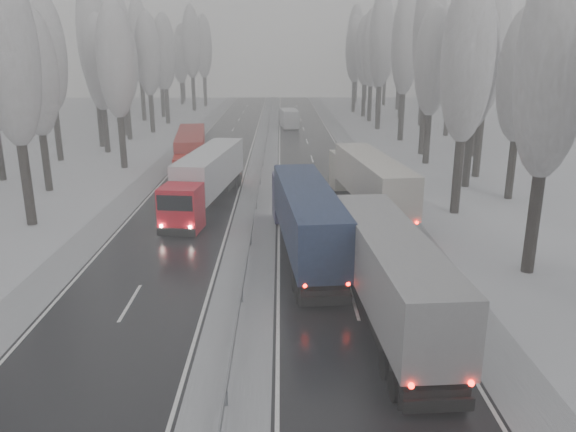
{
  "coord_description": "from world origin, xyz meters",
  "views": [
    {
      "loc": [
        1.85,
        -12.15,
        11.41
      ],
      "look_at": [
        2.25,
        18.87,
        2.2
      ],
      "focal_mm": 35.0,
      "sensor_mm": 36.0,
      "label": 1
    }
  ],
  "objects_px": {
    "truck_blue_box": "(305,213)",
    "truck_cream_box": "(368,178)",
    "truck_grey_tarp": "(384,263)",
    "box_truck_distant": "(289,118)",
    "truck_red_red": "(191,151)",
    "truck_red_white": "(207,175)"
  },
  "relations": [
    {
      "from": "truck_red_red",
      "to": "truck_grey_tarp",
      "type": "bearing_deg",
      "value": -72.92
    },
    {
      "from": "truck_grey_tarp",
      "to": "truck_cream_box",
      "type": "distance_m",
      "value": 17.0
    },
    {
      "from": "box_truck_distant",
      "to": "truck_grey_tarp",
      "type": "bearing_deg",
      "value": -93.34
    },
    {
      "from": "truck_grey_tarp",
      "to": "truck_red_red",
      "type": "relative_size",
      "value": 1.04
    },
    {
      "from": "truck_red_red",
      "to": "truck_cream_box",
      "type": "bearing_deg",
      "value": -46.11
    },
    {
      "from": "truck_grey_tarp",
      "to": "truck_cream_box",
      "type": "height_order",
      "value": "truck_grey_tarp"
    },
    {
      "from": "truck_grey_tarp",
      "to": "truck_red_white",
      "type": "relative_size",
      "value": 1.02
    },
    {
      "from": "truck_red_red",
      "to": "box_truck_distant",
      "type": "bearing_deg",
      "value": 67.46
    },
    {
      "from": "truck_grey_tarp",
      "to": "truck_blue_box",
      "type": "xyz_separation_m",
      "value": [
        -3.19,
        7.76,
        0.03
      ]
    },
    {
      "from": "truck_blue_box",
      "to": "truck_red_white",
      "type": "relative_size",
      "value": 1.04
    },
    {
      "from": "truck_cream_box",
      "to": "box_truck_distant",
      "type": "bearing_deg",
      "value": 89.55
    },
    {
      "from": "truck_blue_box",
      "to": "box_truck_distant",
      "type": "bearing_deg",
      "value": 85.15
    },
    {
      "from": "truck_blue_box",
      "to": "truck_cream_box",
      "type": "distance_m",
      "value": 10.43
    },
    {
      "from": "truck_red_white",
      "to": "box_truck_distant",
      "type": "bearing_deg",
      "value": 88.93
    },
    {
      "from": "truck_cream_box",
      "to": "truck_red_white",
      "type": "bearing_deg",
      "value": 165.68
    },
    {
      "from": "truck_red_white",
      "to": "truck_red_red",
      "type": "relative_size",
      "value": 1.01
    },
    {
      "from": "truck_blue_box",
      "to": "truck_red_white",
      "type": "distance_m",
      "value": 12.74
    },
    {
      "from": "truck_blue_box",
      "to": "truck_red_red",
      "type": "height_order",
      "value": "truck_blue_box"
    },
    {
      "from": "truck_cream_box",
      "to": "truck_red_red",
      "type": "relative_size",
      "value": 1.04
    },
    {
      "from": "truck_red_white",
      "to": "truck_red_red",
      "type": "height_order",
      "value": "truck_red_white"
    },
    {
      "from": "truck_blue_box",
      "to": "truck_cream_box",
      "type": "xyz_separation_m",
      "value": [
        5.02,
        9.15,
        -0.03
      ]
    },
    {
      "from": "box_truck_distant",
      "to": "truck_red_white",
      "type": "bearing_deg",
      "value": -104.91
    }
  ]
}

